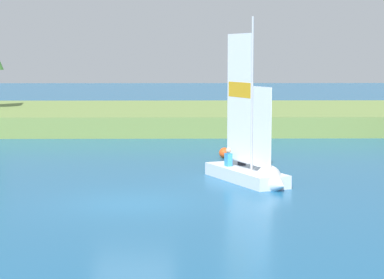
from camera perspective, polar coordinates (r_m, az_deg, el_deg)
ground_plane at (r=23.10m, az=-4.52°, el=-4.91°), size 200.00×200.00×0.00m
shore_bank at (r=48.35m, az=-2.60°, el=1.77°), size 80.00×15.33×1.17m
sailboat at (r=26.47m, az=4.83°, el=-2.35°), size 3.01×4.77×6.26m
channel_buoy at (r=33.04m, az=2.50°, el=-1.03°), size 0.48×0.48×0.48m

